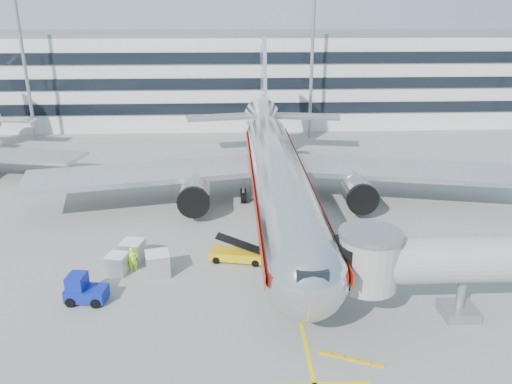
{
  "coord_description": "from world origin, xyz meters",
  "views": [
    {
      "loc": [
        -4.2,
        -35.61,
        19.01
      ],
      "look_at": [
        -2.25,
        5.64,
        4.0
      ],
      "focal_mm": 35.0,
      "sensor_mm": 36.0,
      "label": 1
    }
  ],
  "objects_px": {
    "baggage_tug": "(84,290)",
    "cargo_container_front": "(158,264)",
    "main_jet": "(276,169)",
    "ramp_worker": "(133,260)",
    "belt_loader": "(237,254)",
    "cargo_container_left": "(117,264)",
    "cargo_container_right": "(133,251)"
  },
  "relations": [
    {
      "from": "main_jet",
      "to": "cargo_container_left",
      "type": "relative_size",
      "value": 28.6
    },
    {
      "from": "cargo_container_left",
      "to": "cargo_container_right",
      "type": "relative_size",
      "value": 0.89
    },
    {
      "from": "belt_loader",
      "to": "baggage_tug",
      "type": "distance_m",
      "value": 12.01
    },
    {
      "from": "cargo_container_right",
      "to": "baggage_tug",
      "type": "bearing_deg",
      "value": -111.61
    },
    {
      "from": "belt_loader",
      "to": "baggage_tug",
      "type": "relative_size",
      "value": 1.62
    },
    {
      "from": "belt_loader",
      "to": "ramp_worker",
      "type": "xyz_separation_m",
      "value": [
        -8.04,
        -1.39,
        0.4
      ]
    },
    {
      "from": "cargo_container_right",
      "to": "cargo_container_left",
      "type": "bearing_deg",
      "value": -113.71
    },
    {
      "from": "main_jet",
      "to": "belt_loader",
      "type": "distance_m",
      "value": 12.53
    },
    {
      "from": "ramp_worker",
      "to": "baggage_tug",
      "type": "bearing_deg",
      "value": -142.46
    },
    {
      "from": "cargo_container_left",
      "to": "main_jet",
      "type": "bearing_deg",
      "value": 44.25
    },
    {
      "from": "cargo_container_left",
      "to": "cargo_container_front",
      "type": "height_order",
      "value": "cargo_container_front"
    },
    {
      "from": "main_jet",
      "to": "belt_loader",
      "type": "xyz_separation_m",
      "value": [
        -4.0,
        -11.31,
        -3.61
      ]
    },
    {
      "from": "belt_loader",
      "to": "ramp_worker",
      "type": "relative_size",
      "value": 2.3
    },
    {
      "from": "main_jet",
      "to": "ramp_worker",
      "type": "height_order",
      "value": "main_jet"
    },
    {
      "from": "main_jet",
      "to": "ramp_worker",
      "type": "distance_m",
      "value": 17.79
    },
    {
      "from": "cargo_container_right",
      "to": "cargo_container_front",
      "type": "bearing_deg",
      "value": -45.12
    },
    {
      "from": "main_jet",
      "to": "cargo_container_right",
      "type": "distance_m",
      "value": 16.87
    },
    {
      "from": "main_jet",
      "to": "cargo_container_front",
      "type": "height_order",
      "value": "main_jet"
    },
    {
      "from": "main_jet",
      "to": "cargo_container_left",
      "type": "height_order",
      "value": "main_jet"
    },
    {
      "from": "ramp_worker",
      "to": "cargo_container_left",
      "type": "bearing_deg",
      "value": 168.64
    },
    {
      "from": "cargo_container_front",
      "to": "belt_loader",
      "type": "bearing_deg",
      "value": 17.89
    },
    {
      "from": "baggage_tug",
      "to": "cargo_container_front",
      "type": "xyz_separation_m",
      "value": [
        4.6,
        3.52,
        0.03
      ]
    },
    {
      "from": "baggage_tug",
      "to": "cargo_container_right",
      "type": "distance_m",
      "value": 6.26
    },
    {
      "from": "main_jet",
      "to": "cargo_container_left",
      "type": "bearing_deg",
      "value": -135.75
    },
    {
      "from": "belt_loader",
      "to": "cargo_container_front",
      "type": "bearing_deg",
      "value": -162.11
    },
    {
      "from": "belt_loader",
      "to": "cargo_container_right",
      "type": "relative_size",
      "value": 2.35
    },
    {
      "from": "baggage_tug",
      "to": "cargo_container_front",
      "type": "height_order",
      "value": "baggage_tug"
    },
    {
      "from": "baggage_tug",
      "to": "cargo_container_left",
      "type": "distance_m",
      "value": 4.19
    },
    {
      "from": "main_jet",
      "to": "ramp_worker",
      "type": "xyz_separation_m",
      "value": [
        -12.04,
        -12.7,
        -3.21
      ]
    },
    {
      "from": "baggage_tug",
      "to": "cargo_container_left",
      "type": "relative_size",
      "value": 1.63
    },
    {
      "from": "baggage_tug",
      "to": "main_jet",
      "type": "bearing_deg",
      "value": 48.84
    },
    {
      "from": "cargo_container_left",
      "to": "cargo_container_right",
      "type": "xyz_separation_m",
      "value": [
        0.83,
        1.9,
        0.1
      ]
    }
  ]
}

